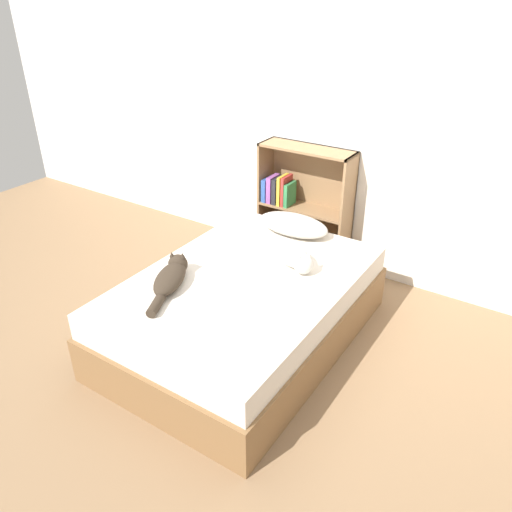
{
  "coord_description": "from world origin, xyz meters",
  "views": [
    {
      "loc": [
        1.6,
        -2.3,
        2.21
      ],
      "look_at": [
        0.0,
        0.14,
        0.6
      ],
      "focal_mm": 35.0,
      "sensor_mm": 36.0,
      "label": 1
    }
  ],
  "objects_px": {
    "bed": "(245,309)",
    "cat_light": "(291,254)",
    "pillow": "(293,225)",
    "cat_dark": "(171,277)",
    "bookshelf": "(303,203)"
  },
  "relations": [
    {
      "from": "bed",
      "to": "cat_light",
      "type": "relative_size",
      "value": 3.36
    },
    {
      "from": "bed",
      "to": "pillow",
      "type": "bearing_deg",
      "value": 94.7
    },
    {
      "from": "cat_dark",
      "to": "cat_light",
      "type": "bearing_deg",
      "value": -61.1
    },
    {
      "from": "bed",
      "to": "bookshelf",
      "type": "bearing_deg",
      "value": 100.58
    },
    {
      "from": "cat_light",
      "to": "cat_dark",
      "type": "height_order",
      "value": "cat_light"
    },
    {
      "from": "cat_light",
      "to": "bed",
      "type": "bearing_deg",
      "value": -87.15
    },
    {
      "from": "cat_light",
      "to": "bookshelf",
      "type": "distance_m",
      "value": 0.96
    },
    {
      "from": "pillow",
      "to": "bookshelf",
      "type": "relative_size",
      "value": 0.55
    },
    {
      "from": "bed",
      "to": "cat_dark",
      "type": "xyz_separation_m",
      "value": [
        -0.35,
        -0.32,
        0.31
      ]
    },
    {
      "from": "cat_light",
      "to": "bookshelf",
      "type": "height_order",
      "value": "bookshelf"
    },
    {
      "from": "cat_light",
      "to": "cat_dark",
      "type": "distance_m",
      "value": 0.83
    },
    {
      "from": "bookshelf",
      "to": "pillow",
      "type": "bearing_deg",
      "value": -70.15
    },
    {
      "from": "pillow",
      "to": "cat_dark",
      "type": "relative_size",
      "value": 1.02
    },
    {
      "from": "pillow",
      "to": "bookshelf",
      "type": "bearing_deg",
      "value": 109.85
    },
    {
      "from": "cat_dark",
      "to": "bookshelf",
      "type": "distance_m",
      "value": 1.54
    }
  ]
}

